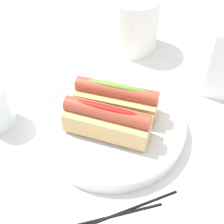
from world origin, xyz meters
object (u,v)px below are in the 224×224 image
(chopstick_far, at_px, (94,220))
(serving_bowl, at_px, (112,125))
(chopstick_near, at_px, (115,215))
(paper_towel_roll, at_px, (134,23))
(hotdog_front, at_px, (107,120))
(hotdog_back, at_px, (117,98))

(chopstick_far, bearing_deg, serving_bowl, 66.74)
(chopstick_near, distance_m, chopstick_far, 0.03)
(paper_towel_roll, distance_m, chopstick_near, 0.44)
(paper_towel_roll, height_order, chopstick_far, paper_towel_roll)
(hotdog_front, bearing_deg, chopstick_near, -79.70)
(chopstick_near, bearing_deg, paper_towel_roll, 61.87)
(serving_bowl, height_order, paper_towel_roll, paper_towel_roll)
(hotdog_front, height_order, chopstick_near, hotdog_front)
(chopstick_far, bearing_deg, paper_towel_roll, 65.36)
(serving_bowl, xyz_separation_m, chopstick_near, (0.02, -0.17, -0.01))
(hotdog_back, bearing_deg, chopstick_far, -94.37)
(hotdog_front, bearing_deg, hotdog_back, 77.58)
(hotdog_back, relative_size, chopstick_near, 0.71)
(hotdog_back, xyz_separation_m, chopstick_far, (-0.02, -0.21, -0.06))
(hotdog_back, distance_m, chopstick_far, 0.22)
(hotdog_back, bearing_deg, serving_bowl, -102.42)
(serving_bowl, relative_size, hotdog_front, 1.74)
(paper_towel_roll, distance_m, chopstick_far, 0.45)
(hotdog_back, relative_size, paper_towel_roll, 1.17)
(hotdog_back, height_order, chopstick_near, hotdog_back)
(hotdog_back, bearing_deg, paper_towel_roll, 85.32)
(hotdog_front, height_order, hotdog_back, same)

